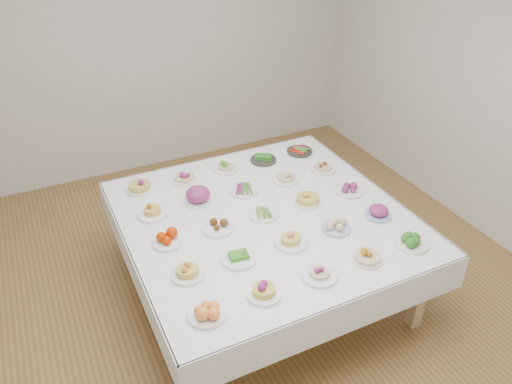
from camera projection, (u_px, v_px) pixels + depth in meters
name	position (u px, v px, depth m)	size (l,w,h in m)	color
room_envelope	(234.00, 84.00, 3.18)	(5.02, 5.02, 2.81)	olive
display_table	(264.00, 223.00, 3.87)	(2.11, 2.11, 0.75)	white
dish_0	(207.00, 310.00, 2.93)	(0.23, 0.23, 0.11)	white
dish_1	(264.00, 288.00, 3.07)	(0.22, 0.22, 0.13)	white
dish_2	(320.00, 272.00, 3.22)	(0.23, 0.23, 0.11)	white
dish_3	(368.00, 254.00, 3.35)	(0.20, 0.20, 0.12)	white
dish_4	(412.00, 240.00, 3.50)	(0.23, 0.23, 0.10)	white
dish_5	(187.00, 270.00, 3.22)	(0.21, 0.21, 0.12)	white
dish_6	(239.00, 256.00, 3.37)	(0.23, 0.23, 0.10)	white
dish_7	(291.00, 237.00, 3.51)	(0.24, 0.24, 0.13)	white
dish_8	(336.00, 225.00, 3.65)	(0.21, 0.21, 0.10)	#4C66B2
dish_9	(378.00, 211.00, 3.80)	(0.20, 0.20, 0.11)	#4C66B2
dish_10	(167.00, 239.00, 3.51)	(0.21, 0.21, 0.10)	white
dish_11	(218.00, 225.00, 3.66)	(0.23, 0.23, 0.09)	white
dish_12	(263.00, 214.00, 3.81)	(0.22, 0.22, 0.05)	white
dish_13	(308.00, 197.00, 3.94)	(0.20, 0.20, 0.12)	white
dish_14	(349.00, 189.00, 4.09)	(0.22, 0.22, 0.09)	white
dish_15	(152.00, 210.00, 3.80)	(0.23, 0.23, 0.12)	white
dish_16	(198.00, 196.00, 3.95)	(0.23, 0.23, 0.13)	white
dish_17	(244.00, 189.00, 4.10)	(0.26, 0.24, 0.06)	white
dish_18	(286.00, 176.00, 4.23)	(0.22, 0.22, 0.11)	white
dish_19	(323.00, 166.00, 4.39)	(0.22, 0.22, 0.11)	white
dish_20	(139.00, 184.00, 4.10)	(0.21, 0.21, 0.13)	white
dish_21	(184.00, 175.00, 4.23)	(0.21, 0.21, 0.12)	white
dish_22	(226.00, 165.00, 4.39)	(0.21, 0.21, 0.11)	white
dish_23	(263.00, 158.00, 4.54)	(0.23, 0.23, 0.09)	#2C2A27
dish_24	(300.00, 150.00, 4.69)	(0.24, 0.24, 0.05)	#2C2A27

